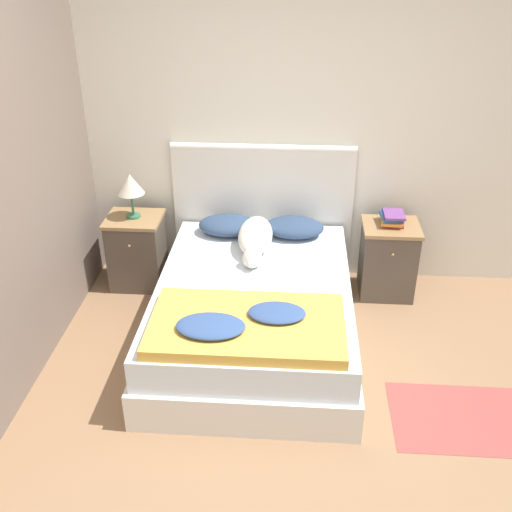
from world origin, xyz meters
The scene contains 14 objects.
ground_plane centered at (0.00, 0.00, 0.00)m, with size 16.00×16.00×0.00m, color #896647.
wall_back centered at (0.00, 2.13, 1.27)m, with size 9.00×0.06×2.55m.
wall_side_left centered at (-1.51, 1.05, 1.27)m, with size 0.06×3.10×2.55m.
bed centered at (-0.08, 1.08, 0.24)m, with size 1.37×1.91×0.49m.
headboard centered at (-0.08, 2.06, 0.59)m, with size 1.45×0.06×1.14m.
nightstand_left centered at (-1.09, 1.81, 0.30)m, with size 0.44×0.40×0.60m.
nightstand_right centered at (0.93, 1.81, 0.30)m, with size 0.44×0.40×0.60m.
pillow_left centered at (-0.34, 1.82, 0.55)m, with size 0.47×0.33×0.14m.
pillow_right centered at (0.18, 1.82, 0.55)m, with size 0.47×0.33×0.14m.
quilt centered at (-0.09, 0.51, 0.53)m, with size 1.16×0.68×0.13m.
dog centered at (-0.11, 1.58, 0.57)m, with size 0.26×0.79×0.19m.
book_stack centered at (0.93, 1.83, 0.65)m, with size 0.18×0.23×0.10m.
table_lamp centered at (-1.09, 1.82, 0.87)m, with size 0.21×0.21×0.36m.
rug centered at (1.41, 0.38, 0.00)m, with size 1.22×0.60×0.00m.
Camera 1 is at (0.18, -2.40, 2.60)m, focal length 42.00 mm.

